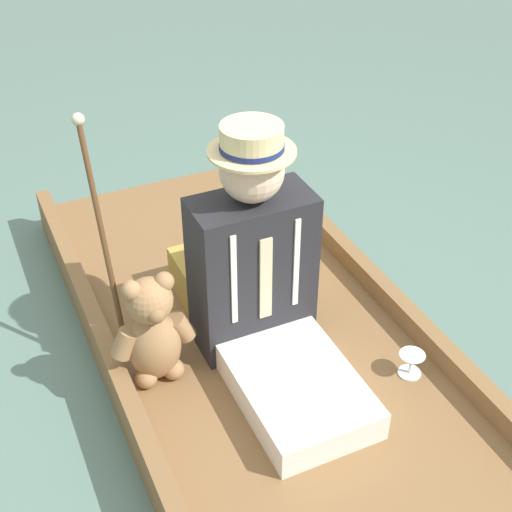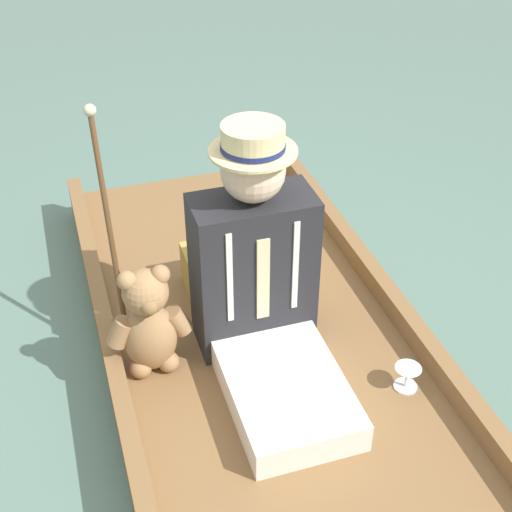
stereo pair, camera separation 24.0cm
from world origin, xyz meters
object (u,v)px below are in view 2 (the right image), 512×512
Objects in this scene: teddy_bear at (149,323)px; walking_cane at (106,209)px; wine_glass at (407,374)px; seated_person at (261,284)px.

walking_cane is at bearing -77.58° from teddy_bear.
teddy_bear reaches higher than wine_glass.
teddy_bear is at bearing 2.98° from seated_person.
walking_cane is (0.07, -0.30, 0.28)m from teddy_bear.
teddy_bear is 4.74× the size of wine_glass.
wine_glass is at bearing 151.69° from seated_person.
teddy_bear is (0.39, -0.04, -0.11)m from seated_person.
seated_person is 0.60m from walking_cane.
walking_cane is (0.87, -0.67, 0.42)m from wine_glass.
walking_cane is at bearing -37.52° from wine_glass.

